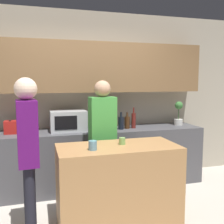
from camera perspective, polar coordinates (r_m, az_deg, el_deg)
back_wall at (r=4.14m, az=-6.22°, el=5.58°), size 6.40×0.40×2.70m
back_counter at (r=4.05m, az=-5.36°, el=-10.16°), size 3.60×0.62×0.89m
kitchen_island at (r=3.08m, az=1.32°, el=-15.53°), size 1.35×0.63×0.90m
microwave at (r=3.92m, az=-9.55°, el=-1.87°), size 0.52×0.39×0.30m
toaster at (r=3.92m, az=-20.53°, el=-3.09°), size 0.26×0.16×0.18m
potted_plant at (r=4.49m, az=14.30°, el=-0.27°), size 0.14×0.14×0.39m
bottle_0 at (r=3.99m, az=1.97°, el=-2.35°), size 0.08×0.08×0.26m
bottle_1 at (r=4.06m, az=3.30°, el=-2.23°), size 0.08×0.08×0.26m
bottle_2 at (r=4.09m, az=4.72°, el=-1.80°), size 0.07×0.07×0.33m
cup_0 at (r=2.76m, az=-4.22°, el=-7.26°), size 0.09×0.09×0.10m
cup_1 at (r=2.99m, az=2.23°, el=-6.34°), size 0.07×0.07×0.08m
person_left at (r=3.46m, az=-2.06°, el=-4.15°), size 0.35×0.21×1.63m
person_center at (r=2.72m, az=-17.86°, el=-7.08°), size 0.22×0.35×1.65m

